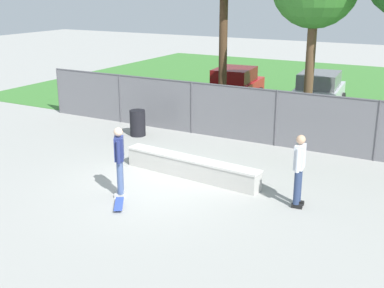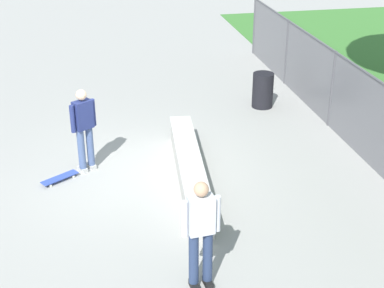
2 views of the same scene
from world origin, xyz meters
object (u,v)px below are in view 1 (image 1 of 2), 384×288
skateboarder (119,159)px  trash_bin (138,123)px  concrete_ledge (191,167)px  bystander (299,167)px  car_red (233,86)px  car_silver (318,92)px  skateboard (119,204)px

skateboarder → trash_bin: 5.54m
concrete_ledge → skateboarder: (-0.94, -2.03, 0.72)m
concrete_ledge → skateboarder: size_ratio=2.35×
bystander → trash_bin: 7.66m
car_red → bystander: (6.03, -9.52, 0.17)m
skateboarder → trash_bin: skateboarder is taller
skateboarder → bystander: (4.17, 1.57, 0.00)m
car_red → bystander: size_ratio=2.39×
car_red → bystander: bystander is taller
car_red → bystander: bearing=-57.7°
car_silver → skateboard: bearing=-97.0°
skateboard → skateboarder: bearing=122.6°
concrete_ledge → skateboard: (-0.57, -2.61, -0.22)m
skateboarder → car_red: skateboarder is taller
skateboarder → skateboard: skateboarder is taller
concrete_ledge → bystander: 3.34m
car_red → car_silver: same height
skateboarder → concrete_ledge: bearing=65.2°
skateboarder → car_silver: bearing=80.9°
skateboarder → skateboard: size_ratio=2.34×
concrete_ledge → car_silver: bearing=84.5°
skateboard → car_red: (-2.23, 11.67, 0.77)m
concrete_ledge → skateboard: size_ratio=5.50×
concrete_ledge → car_red: car_red is taller
concrete_ledge → skateboarder: bearing=-114.8°
bystander → car_red: bearing=122.3°
concrete_ledge → bystander: (3.23, -0.46, 0.72)m
concrete_ledge → car_silver: (0.93, 9.68, 0.55)m
concrete_ledge → skateboard: bearing=-102.3°
trash_bin → car_silver: bearing=56.2°
trash_bin → skateboarder: bearing=-59.8°
concrete_ledge → trash_bin: trash_bin is taller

